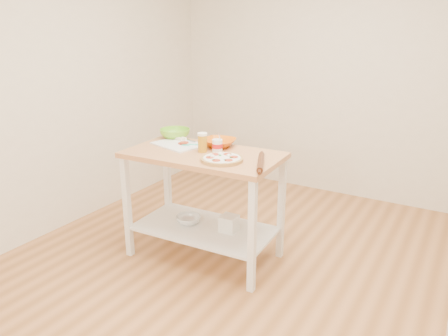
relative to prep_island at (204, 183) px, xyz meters
name	(u,v)px	position (x,y,z in m)	size (l,w,h in m)	color
room_shell	(248,106)	(0.52, -0.25, 0.70)	(4.04, 4.54, 2.74)	#B67743
prep_island	(204,183)	(0.00, 0.00, 0.00)	(1.24, 0.71, 0.90)	tan
pizza	(222,159)	(0.24, -0.11, 0.27)	(0.31, 0.31, 0.05)	tan
cutting_board	(179,144)	(-0.30, 0.09, 0.26)	(0.47, 0.40, 0.04)	white
spatula	(191,145)	(-0.18, 0.09, 0.27)	(0.14, 0.10, 0.01)	#51DAB4
knife	(182,138)	(-0.37, 0.23, 0.27)	(0.27, 0.09, 0.01)	silver
orange_bowl	(219,143)	(0.02, 0.21, 0.28)	(0.26, 0.26, 0.06)	#D6600A
green_bowl	(175,134)	(-0.46, 0.26, 0.29)	(0.26, 0.26, 0.08)	#71BB27
beer_pint	(202,142)	(-0.02, 0.02, 0.33)	(0.08, 0.08, 0.15)	#B98013
yogurt_tub	(217,146)	(0.08, 0.08, 0.30)	(0.08, 0.08, 0.17)	white
rolling_pin	(261,163)	(0.53, -0.06, 0.27)	(0.04, 0.04, 0.38)	#512712
shelf_glass_bowl	(188,220)	(-0.16, 0.00, -0.36)	(0.21, 0.21, 0.06)	silver
shelf_bin	(229,223)	(0.21, 0.05, -0.32)	(0.13, 0.13, 0.13)	white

